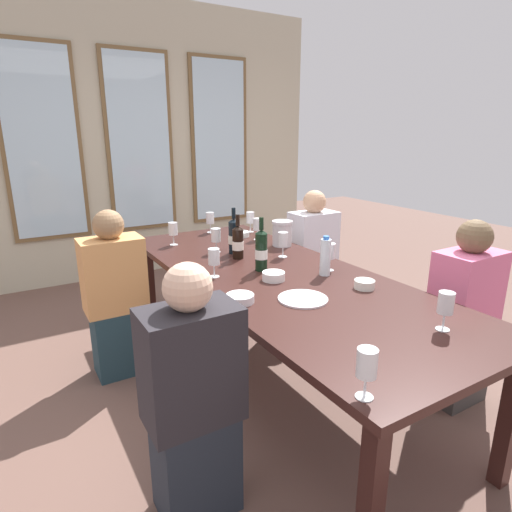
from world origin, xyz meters
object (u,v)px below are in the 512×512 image
(tasting_bowl_2, at_px, (240,298))
(wine_glass_9, at_px, (210,219))
(dining_table, at_px, (276,283))
(water_bottle, at_px, (325,257))
(wine_glass_5, at_px, (216,236))
(white_plate_0, at_px, (303,299))
(wine_glass_7, at_px, (367,365))
(wine_glass_8, at_px, (214,258))
(metal_pitcher, at_px, (282,233))
(wine_bottle_1, at_px, (261,250))
(wine_glass_0, at_px, (257,225))
(tasting_bowl_0, at_px, (240,234))
(wine_bottle_0, at_px, (238,242))
(tasting_bowl_3, at_px, (274,276))
(wine_glass_2, at_px, (283,240))
(seated_person_0, at_px, (116,299))
(seated_person_2, at_px, (193,401))
(seated_person_1, at_px, (312,259))
(wine_glass_6, at_px, (330,252))
(wine_bottle_2, at_px, (234,236))
(seated_person_3, at_px, (463,319))
(tasting_bowl_1, at_px, (364,284))
(wine_glass_4, at_px, (446,305))
(wine_glass_3, at_px, (250,218))

(tasting_bowl_2, bearing_deg, wine_glass_9, 70.30)
(dining_table, xyz_separation_m, water_bottle, (0.23, -0.17, 0.17))
(wine_glass_5, bearing_deg, dining_table, -80.25)
(white_plate_0, xyz_separation_m, wine_glass_7, (-0.34, -0.78, 0.11))
(wine_glass_5, bearing_deg, tasting_bowl_2, -108.65)
(wine_glass_8, bearing_deg, metal_pitcher, 27.61)
(wine_bottle_1, bearing_deg, wine_glass_0, 60.63)
(water_bottle, bearing_deg, tasting_bowl_0, 88.05)
(wine_bottle_0, bearing_deg, wine_glass_0, 44.54)
(tasting_bowl_3, height_order, wine_glass_2, wine_glass_2)
(wine_glass_0, bearing_deg, wine_glass_9, 116.85)
(wine_glass_2, bearing_deg, seated_person_0, 161.11)
(tasting_bowl_2, relative_size, seated_person_2, 0.13)
(white_plate_0, distance_m, wine_glass_0, 1.29)
(tasting_bowl_3, bearing_deg, wine_bottle_1, 79.64)
(white_plate_0, height_order, seated_person_1, seated_person_1)
(wine_glass_6, bearing_deg, wine_bottle_0, 123.99)
(wine_bottle_2, height_order, tasting_bowl_3, wine_bottle_2)
(wine_glass_5, xyz_separation_m, seated_person_0, (-0.72, 0.02, -0.34))
(metal_pitcher, xyz_separation_m, tasting_bowl_2, (-0.81, -0.81, -0.08))
(wine_glass_9, relative_size, seated_person_2, 0.16)
(wine_glass_2, height_order, seated_person_3, seated_person_3)
(wine_glass_6, relative_size, wine_glass_8, 1.00)
(wine_glass_5, xyz_separation_m, seated_person_3, (0.93, -1.33, -0.34))
(tasting_bowl_1, height_order, seated_person_1, seated_person_1)
(tasting_bowl_1, distance_m, wine_glass_0, 1.25)
(dining_table, relative_size, wine_bottle_0, 8.88)
(wine_bottle_1, height_order, seated_person_0, seated_person_0)
(seated_person_1, bearing_deg, seated_person_3, -90.00)
(tasting_bowl_1, height_order, tasting_bowl_3, tasting_bowl_3)
(seated_person_0, bearing_deg, wine_bottle_1, -34.49)
(wine_bottle_0, relative_size, wine_glass_2, 1.73)
(wine_bottle_2, xyz_separation_m, tasting_bowl_2, (-0.40, -0.81, -0.10))
(tasting_bowl_3, height_order, wine_glass_5, wine_glass_5)
(wine_bottle_2, relative_size, wine_glass_0, 1.87)
(wine_glass_0, bearing_deg, tasting_bowl_1, -92.87)
(seated_person_0, bearing_deg, wine_glass_4, -58.19)
(tasting_bowl_0, bearing_deg, wine_glass_3, 31.70)
(wine_glass_9, bearing_deg, water_bottle, -85.34)
(wine_bottle_2, relative_size, water_bottle, 1.35)
(tasting_bowl_3, xyz_separation_m, wine_glass_9, (0.20, 1.29, 0.09))
(wine_bottle_0, bearing_deg, seated_person_2, -126.71)
(wine_bottle_0, bearing_deg, wine_glass_2, -25.44)
(tasting_bowl_2, relative_size, seated_person_3, 0.13)
(tasting_bowl_0, xyz_separation_m, tasting_bowl_2, (-0.68, -1.23, 0.00))
(tasting_bowl_0, height_order, wine_glass_6, wine_glass_6)
(dining_table, distance_m, wine_glass_5, 0.65)
(wine_bottle_0, xyz_separation_m, wine_glass_2, (0.28, -0.13, 0.01))
(wine_glass_8, bearing_deg, tasting_bowl_3, -40.05)
(wine_glass_6, bearing_deg, wine_glass_0, 88.51)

